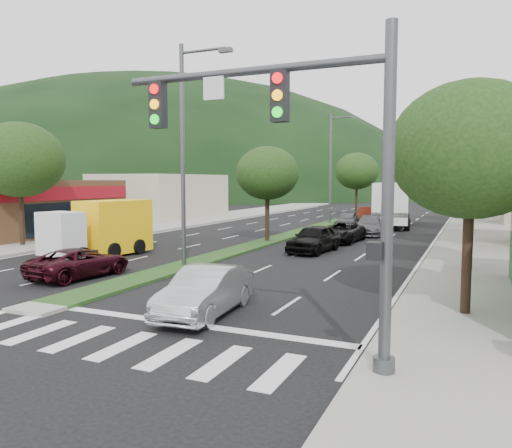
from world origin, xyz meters
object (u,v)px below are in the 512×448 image
at_px(streetlight_mid, 333,163).
at_px(car_queue_a, 314,238).
at_px(sedan_silver, 206,291).
at_px(tree_r_a, 471,150).
at_px(car_queue_e, 348,220).
at_px(tree_r_b, 473,155).
at_px(car_queue_b, 369,226).
at_px(tree_r_c, 473,167).
at_px(tree_med_near, 267,173).
at_px(tree_r_d, 474,164).
at_px(tree_l_a, 19,160).
at_px(tree_r_e, 474,171).
at_px(tree_med_far, 357,171).
at_px(suv_maroon, 80,263).
at_px(car_queue_c, 368,215).
at_px(car_queue_d, 341,232).
at_px(streetlight_near, 186,144).
at_px(traffic_signal, 310,147).
at_px(box_truck, 104,230).
at_px(motorhome, 391,203).

xyz_separation_m(streetlight_mid, car_queue_a, (3.85, -18.01, -4.82)).
bearing_deg(sedan_silver, tree_r_a, 17.05).
distance_m(car_queue_a, car_queue_e, 15.09).
relative_size(tree_r_b, car_queue_b, 1.47).
distance_m(tree_r_c, tree_med_near, 12.17).
bearing_deg(sedan_silver, car_queue_e, 90.86).
bearing_deg(streetlight_mid, tree_r_d, -14.27).
height_order(tree_r_c, car_queue_a, tree_r_c).
xyz_separation_m(tree_l_a, sedan_silver, (17.46, -8.75, -4.47)).
height_order(tree_r_c, tree_r_e, tree_r_e).
relative_size(tree_med_far, suv_maroon, 1.59).
bearing_deg(tree_r_b, tree_r_c, 90.00).
relative_size(tree_r_c, car_queue_c, 1.41).
height_order(tree_r_c, streetlight_mid, streetlight_mid).
distance_m(tree_r_a, car_queue_d, 18.22).
height_order(tree_r_b, tree_r_d, tree_r_d).
distance_m(streetlight_near, car_queue_e, 22.63).
xyz_separation_m(tree_med_far, car_queue_c, (3.11, -9.01, -4.25)).
bearing_deg(car_queue_b, car_queue_e, 114.07).
relative_size(traffic_signal, car_queue_c, 1.53).
relative_size(tree_r_b, tree_r_d, 0.97).
distance_m(car_queue_c, box_truck, 27.31).
distance_m(tree_r_d, tree_med_near, 16.99).
xyz_separation_m(tree_r_d, car_queue_e, (-9.63, -0.01, -4.49)).
xyz_separation_m(tree_r_e, streetlight_mid, (-11.79, -7.00, 0.69)).
bearing_deg(tree_med_near, tree_r_e, 61.39).
distance_m(tree_r_c, car_queue_d, 8.69).
bearing_deg(car_queue_a, tree_med_far, 103.72).
bearing_deg(sedan_silver, tree_r_b, 52.50).
xyz_separation_m(car_queue_d, car_queue_e, (-1.96, 10.00, 0.03)).
height_order(car_queue_a, car_queue_d, car_queue_a).
xyz_separation_m(car_queue_c, box_truck, (-8.71, -25.88, 0.62)).
relative_size(tree_r_a, motorhome, 0.66).
relative_size(tree_r_e, car_queue_c, 1.46).
height_order(streetlight_mid, car_queue_a, streetlight_mid).
xyz_separation_m(streetlight_near, suv_maroon, (-2.83, -3.81, -4.98)).
bearing_deg(car_queue_d, traffic_signal, -74.37).
xyz_separation_m(tree_r_a, streetlight_near, (-11.79, 4.00, 0.76)).
height_order(tree_med_far, car_queue_e, tree_med_far).
relative_size(tree_r_c, car_queue_d, 1.37).
xyz_separation_m(tree_med_near, car_queue_c, (3.11, 16.99, -3.67)).
bearing_deg(sedan_silver, tree_r_d, 71.96).
bearing_deg(tree_med_near, tree_r_b, -26.57).
relative_size(tree_med_near, car_queue_d, 1.27).
relative_size(tree_med_far, streetlight_mid, 0.69).
bearing_deg(tree_med_far, sedan_silver, -83.38).
relative_size(traffic_signal, tree_r_e, 1.04).
height_order(streetlight_near, car_queue_a, streetlight_near).
xyz_separation_m(car_queue_a, car_queue_b, (1.11, 10.00, -0.08)).
xyz_separation_m(tree_r_c, motorhome, (-6.50, 12.71, -2.74)).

